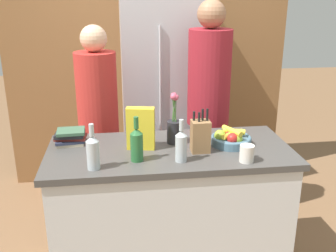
{
  "coord_description": "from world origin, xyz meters",
  "views": [
    {
      "loc": [
        -0.3,
        -2.23,
        1.88
      ],
      "look_at": [
        0.0,
        0.08,
        1.06
      ],
      "focal_mm": 42.0,
      "sensor_mm": 36.0,
      "label": 1
    }
  ],
  "objects_px": {
    "refrigerator": "(163,93)",
    "person_in_blue": "(208,104)",
    "fruit_bowl": "(231,139)",
    "person_at_sink": "(99,121)",
    "bottle_vinegar": "(93,151)",
    "knife_block": "(200,136)",
    "cereal_box": "(141,129)",
    "flower_vase": "(174,127)",
    "book_stack": "(70,137)",
    "bottle_oil": "(181,145)",
    "coffee_mug": "(247,153)",
    "bottle_wine": "(137,144)"
  },
  "relations": [
    {
      "from": "refrigerator",
      "to": "person_in_blue",
      "type": "distance_m",
      "value": 0.65
    },
    {
      "from": "fruit_bowl",
      "to": "person_at_sink",
      "type": "distance_m",
      "value": 1.05
    },
    {
      "from": "bottle_vinegar",
      "to": "person_in_blue",
      "type": "xyz_separation_m",
      "value": [
        0.85,
        0.89,
        -0.02
      ]
    },
    {
      "from": "knife_block",
      "to": "cereal_box",
      "type": "bearing_deg",
      "value": 165.7
    },
    {
      "from": "bottle_vinegar",
      "to": "flower_vase",
      "type": "bearing_deg",
      "value": 33.21
    },
    {
      "from": "book_stack",
      "to": "person_at_sink",
      "type": "xyz_separation_m",
      "value": [
        0.16,
        0.46,
        -0.06
      ]
    },
    {
      "from": "refrigerator",
      "to": "book_stack",
      "type": "relative_size",
      "value": 9.57
    },
    {
      "from": "bottle_oil",
      "to": "person_at_sink",
      "type": "relative_size",
      "value": 0.15
    },
    {
      "from": "refrigerator",
      "to": "cereal_box",
      "type": "relative_size",
      "value": 7.4
    },
    {
      "from": "coffee_mug",
      "to": "knife_block",
      "type": "bearing_deg",
      "value": 142.61
    },
    {
      "from": "refrigerator",
      "to": "coffee_mug",
      "type": "relative_size",
      "value": 17.81
    },
    {
      "from": "bottle_oil",
      "to": "person_in_blue",
      "type": "relative_size",
      "value": 0.14
    },
    {
      "from": "refrigerator",
      "to": "coffee_mug",
      "type": "bearing_deg",
      "value": -78.13
    },
    {
      "from": "flower_vase",
      "to": "person_at_sink",
      "type": "distance_m",
      "value": 0.74
    },
    {
      "from": "cereal_box",
      "to": "person_in_blue",
      "type": "bearing_deg",
      "value": 47.95
    },
    {
      "from": "refrigerator",
      "to": "bottle_oil",
      "type": "bearing_deg",
      "value": -92.5
    },
    {
      "from": "coffee_mug",
      "to": "flower_vase",
      "type": "bearing_deg",
      "value": 137.35
    },
    {
      "from": "bottle_vinegar",
      "to": "refrigerator",
      "type": "bearing_deg",
      "value": 69.25
    },
    {
      "from": "refrigerator",
      "to": "cereal_box",
      "type": "height_order",
      "value": "refrigerator"
    },
    {
      "from": "fruit_bowl",
      "to": "coffee_mug",
      "type": "distance_m",
      "value": 0.26
    },
    {
      "from": "person_in_blue",
      "to": "fruit_bowl",
      "type": "bearing_deg",
      "value": -70.82
    },
    {
      "from": "bottle_vinegar",
      "to": "person_at_sink",
      "type": "xyz_separation_m",
      "value": [
        -0.01,
        0.85,
        -0.11
      ]
    },
    {
      "from": "bottle_vinegar",
      "to": "bottle_wine",
      "type": "xyz_separation_m",
      "value": [
        0.24,
        0.08,
        0.0
      ]
    },
    {
      "from": "person_at_sink",
      "to": "person_in_blue",
      "type": "distance_m",
      "value": 0.86
    },
    {
      "from": "flower_vase",
      "to": "book_stack",
      "type": "distance_m",
      "value": 0.66
    },
    {
      "from": "bottle_vinegar",
      "to": "person_at_sink",
      "type": "relative_size",
      "value": 0.16
    },
    {
      "from": "knife_block",
      "to": "bottle_oil",
      "type": "relative_size",
      "value": 1.07
    },
    {
      "from": "flower_vase",
      "to": "bottle_vinegar",
      "type": "bearing_deg",
      "value": -146.79
    },
    {
      "from": "fruit_bowl",
      "to": "bottle_wine",
      "type": "xyz_separation_m",
      "value": [
        -0.6,
        -0.17,
        0.06
      ]
    },
    {
      "from": "refrigerator",
      "to": "fruit_bowl",
      "type": "bearing_deg",
      "value": -76.54
    },
    {
      "from": "fruit_bowl",
      "to": "flower_vase",
      "type": "distance_m",
      "value": 0.37
    },
    {
      "from": "knife_block",
      "to": "person_at_sink",
      "type": "relative_size",
      "value": 0.16
    },
    {
      "from": "knife_block",
      "to": "person_in_blue",
      "type": "height_order",
      "value": "person_in_blue"
    },
    {
      "from": "bottle_vinegar",
      "to": "person_at_sink",
      "type": "distance_m",
      "value": 0.86
    },
    {
      "from": "refrigerator",
      "to": "knife_block",
      "type": "relative_size",
      "value": 7.27
    },
    {
      "from": "cereal_box",
      "to": "bottle_wine",
      "type": "relative_size",
      "value": 0.99
    },
    {
      "from": "bottle_wine",
      "to": "bottle_oil",
      "type": "bearing_deg",
      "value": -9.18
    },
    {
      "from": "flower_vase",
      "to": "coffee_mug",
      "type": "bearing_deg",
      "value": -42.65
    },
    {
      "from": "refrigerator",
      "to": "flower_vase",
      "type": "height_order",
      "value": "refrigerator"
    },
    {
      "from": "fruit_bowl",
      "to": "book_stack",
      "type": "height_order",
      "value": "fruit_bowl"
    },
    {
      "from": "cereal_box",
      "to": "person_at_sink",
      "type": "relative_size",
      "value": 0.16
    },
    {
      "from": "bottle_oil",
      "to": "refrigerator",
      "type": "bearing_deg",
      "value": 87.5
    },
    {
      "from": "flower_vase",
      "to": "book_stack",
      "type": "xyz_separation_m",
      "value": [
        -0.66,
        0.07,
        -0.06
      ]
    },
    {
      "from": "book_stack",
      "to": "bottle_oil",
      "type": "relative_size",
      "value": 0.81
    },
    {
      "from": "cereal_box",
      "to": "bottle_vinegar",
      "type": "height_order",
      "value": "cereal_box"
    },
    {
      "from": "cereal_box",
      "to": "book_stack",
      "type": "height_order",
      "value": "cereal_box"
    },
    {
      "from": "cereal_box",
      "to": "person_in_blue",
      "type": "height_order",
      "value": "person_in_blue"
    },
    {
      "from": "flower_vase",
      "to": "coffee_mug",
      "type": "relative_size",
      "value": 3.01
    },
    {
      "from": "book_stack",
      "to": "bottle_vinegar",
      "type": "height_order",
      "value": "bottle_vinegar"
    },
    {
      "from": "knife_block",
      "to": "bottle_wine",
      "type": "xyz_separation_m",
      "value": [
        -0.39,
        -0.09,
        0.0
      ]
    }
  ]
}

